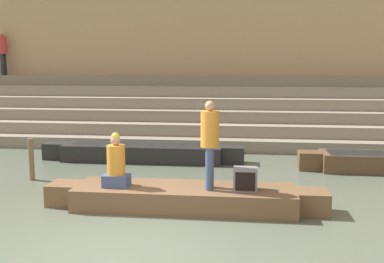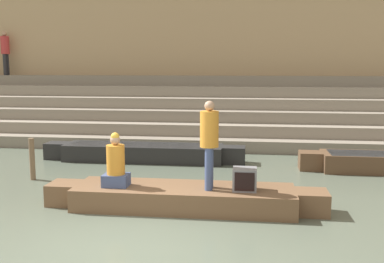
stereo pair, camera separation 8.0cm
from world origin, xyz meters
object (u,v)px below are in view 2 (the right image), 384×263
(moored_boat_distant, at_px, (143,152))
(mooring_post, at_px, (32,159))
(tv_set, at_px, (245,179))
(person_on_steps, at_px, (5,50))
(person_standing, at_px, (209,139))
(person_rowing, at_px, (116,165))
(rowboat_main, at_px, (184,197))

(moored_boat_distant, relative_size, mooring_post, 5.77)
(tv_set, height_order, mooring_post, mooring_post)
(mooring_post, distance_m, person_on_steps, 9.48)
(person_standing, distance_m, mooring_post, 4.86)
(mooring_post, bearing_deg, tv_set, -19.40)
(person_rowing, relative_size, moored_boat_distant, 0.18)
(person_standing, bearing_deg, rowboat_main, 164.48)
(rowboat_main, distance_m, tv_set, 1.23)
(rowboat_main, xyz_separation_m, moored_boat_distant, (-1.81, 4.18, 0.03))
(person_rowing, relative_size, person_on_steps, 0.59)
(moored_boat_distant, xyz_separation_m, person_on_steps, (-7.01, 5.13, 3.13))
(rowboat_main, xyz_separation_m, person_standing, (0.49, -0.08, 1.16))
(moored_boat_distant, bearing_deg, person_rowing, -77.41)
(rowboat_main, distance_m, person_rowing, 1.45)
(mooring_post, relative_size, person_on_steps, 0.57)
(moored_boat_distant, distance_m, mooring_post, 3.28)
(person_standing, xyz_separation_m, moored_boat_distant, (-2.30, 4.26, -1.13))
(mooring_post, height_order, person_on_steps, person_on_steps)
(tv_set, distance_m, moored_boat_distant, 5.22)
(person_standing, bearing_deg, moored_boat_distant, 111.80)
(tv_set, bearing_deg, mooring_post, 164.35)
(person_rowing, bearing_deg, rowboat_main, 21.31)
(person_rowing, bearing_deg, moored_boat_distant, 112.91)
(rowboat_main, xyz_separation_m, mooring_post, (-3.95, 1.71, 0.28))
(rowboat_main, height_order, mooring_post, mooring_post)
(person_rowing, xyz_separation_m, mooring_post, (-2.64, 1.82, -0.33))
(rowboat_main, distance_m, person_on_steps, 13.21)
(rowboat_main, bearing_deg, mooring_post, 159.77)
(rowboat_main, relative_size, moored_boat_distant, 0.92)
(person_on_steps, bearing_deg, rowboat_main, 96.81)
(person_standing, bearing_deg, person_rowing, 174.65)
(tv_set, relative_size, moored_boat_distant, 0.08)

